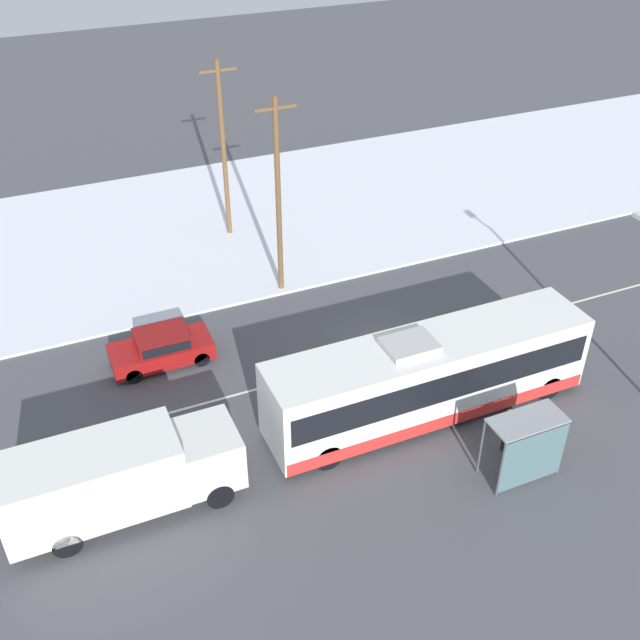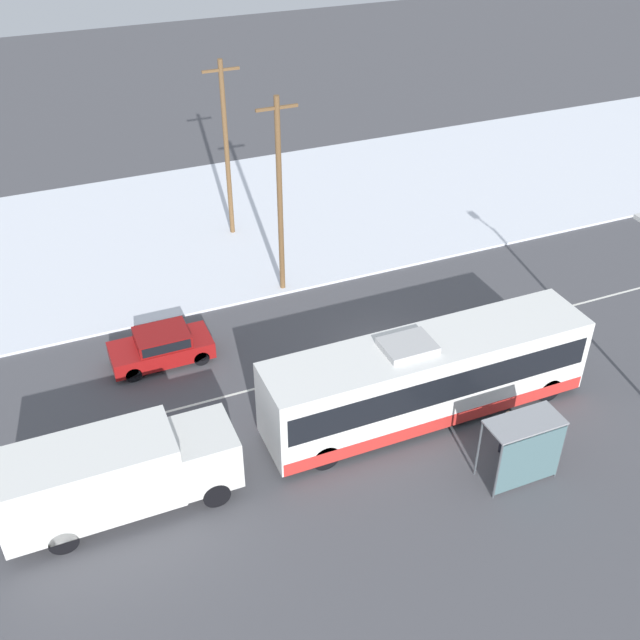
{
  "view_description": "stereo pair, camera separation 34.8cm",
  "coord_description": "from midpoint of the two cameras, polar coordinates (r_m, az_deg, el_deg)",
  "views": [
    {
      "loc": [
        -12.37,
        -21.35,
        18.55
      ],
      "look_at": [
        -2.42,
        1.47,
        1.4
      ],
      "focal_mm": 42.0,
      "sensor_mm": 36.0,
      "label": 1
    },
    {
      "loc": [
        -12.05,
        -21.49,
        18.55
      ],
      "look_at": [
        -2.42,
        1.47,
        1.4
      ],
      "focal_mm": 42.0,
      "sensor_mm": 36.0,
      "label": 2
    }
  ],
  "objects": [
    {
      "name": "lane_marking_center",
      "position": [
        30.85,
        4.9,
        -2.54
      ],
      "size": [
        60.0,
        0.12,
        0.0
      ],
      "color": "silver",
      "rests_on": "ground_plane"
    },
    {
      "name": "box_truck",
      "position": [
        24.33,
        -15.58,
        -11.35
      ],
      "size": [
        7.31,
        2.3,
        2.81
      ],
      "color": "silver",
      "rests_on": "ground_plane"
    },
    {
      "name": "ground_plane",
      "position": [
        30.85,
        4.9,
        -2.55
      ],
      "size": [
        120.0,
        120.0,
        0.0
      ],
      "primitive_type": "plane",
      "color": "#4C4C51"
    },
    {
      "name": "city_bus",
      "position": [
        27.12,
        7.89,
        -4.26
      ],
      "size": [
        12.1,
        2.57,
        3.47
      ],
      "color": "white",
      "rests_on": "ground_plane"
    },
    {
      "name": "utility_pole_roadside",
      "position": [
        32.57,
        -3.51,
        9.39
      ],
      "size": [
        1.8,
        0.24,
        9.08
      ],
      "color": "brown",
      "rests_on": "ground_plane"
    },
    {
      "name": "sedan_car",
      "position": [
        30.49,
        -12.3,
        -2.01
      ],
      "size": [
        4.01,
        1.8,
        1.42
      ],
      "rotation": [
        0.0,
        0.0,
        3.14
      ],
      "color": "maroon",
      "rests_on": "ground_plane"
    },
    {
      "name": "pedestrian_at_stop",
      "position": [
        26.56,
        13.82,
        -7.79
      ],
      "size": [
        0.64,
        0.28,
        1.77
      ],
      "color": "#23232D",
      "rests_on": "ground_plane"
    },
    {
      "name": "bus_shelter",
      "position": [
        25.25,
        15.28,
        -8.94
      ],
      "size": [
        2.52,
        1.2,
        2.4
      ],
      "color": "gray",
      "rests_on": "ground_plane"
    },
    {
      "name": "utility_pole_snowlot",
      "position": [
        37.85,
        -7.63,
        12.78
      ],
      "size": [
        1.8,
        0.24,
        9.0
      ],
      "color": "brown",
      "rests_on": "ground_plane"
    },
    {
      "name": "snow_lot",
      "position": [
        41.57,
        -4.0,
        8.06
      ],
      "size": [
        80.0,
        15.73,
        0.12
      ],
      "color": "silver",
      "rests_on": "ground_plane"
    }
  ]
}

